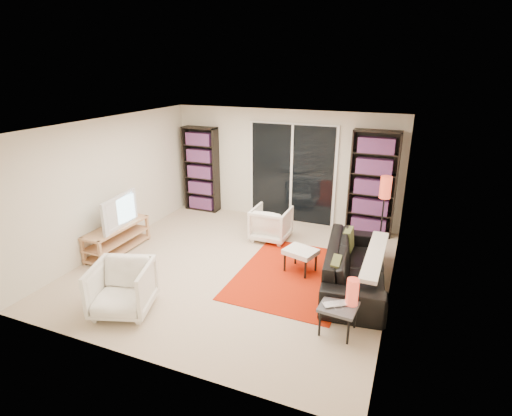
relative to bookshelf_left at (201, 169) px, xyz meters
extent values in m
plane|color=beige|center=(1.95, -2.33, -0.98)|extent=(5.00, 5.00, 0.00)
cube|color=beige|center=(1.95, 0.17, 0.22)|extent=(5.00, 0.02, 2.40)
cube|color=beige|center=(1.95, -4.83, 0.22)|extent=(5.00, 0.02, 2.40)
cube|color=beige|center=(-0.55, -2.33, 0.22)|extent=(0.02, 5.00, 2.40)
cube|color=beige|center=(4.45, -2.33, 0.22)|extent=(0.02, 5.00, 2.40)
cube|color=white|center=(1.95, -2.33, 1.42)|extent=(5.00, 5.00, 0.02)
cube|color=white|center=(2.15, 0.14, 0.07)|extent=(1.92, 0.06, 2.16)
cube|color=black|center=(2.15, 0.10, 0.07)|extent=(1.80, 0.02, 2.10)
cube|color=white|center=(2.15, 0.09, 0.07)|extent=(0.05, 0.02, 2.10)
cube|color=black|center=(0.00, 0.01, 0.00)|extent=(0.80, 0.30, 1.95)
cube|color=#932F4D|center=(0.00, -0.01, 0.00)|extent=(0.70, 0.22, 1.85)
cube|color=black|center=(3.85, 0.01, 0.07)|extent=(0.90, 0.30, 2.10)
cube|color=#932F4D|center=(3.85, -0.01, 0.07)|extent=(0.80, 0.22, 2.00)
cube|color=tan|center=(-0.32, -2.60, -0.50)|extent=(0.44, 1.36, 0.04)
cube|color=tan|center=(-0.32, -2.60, -0.73)|extent=(0.44, 1.36, 0.03)
cube|color=tan|center=(-0.32, -2.60, -0.92)|extent=(0.44, 1.36, 0.04)
cube|color=tan|center=(-0.51, -3.24, -0.73)|extent=(0.05, 0.05, 0.50)
cube|color=tan|center=(-0.51, -1.96, -0.73)|extent=(0.05, 0.05, 0.50)
cube|color=tan|center=(-0.13, -3.24, -0.73)|extent=(0.05, 0.05, 0.50)
cube|color=tan|center=(-0.13, -1.96, -0.73)|extent=(0.05, 0.05, 0.50)
imported|color=black|center=(-0.30, -2.60, -0.18)|extent=(0.27, 1.03, 0.59)
cube|color=#B21F06|center=(2.95, -2.24, -0.97)|extent=(1.76, 2.36, 0.01)
imported|color=black|center=(3.92, -2.16, -0.64)|extent=(1.15, 2.35, 0.66)
imported|color=white|center=(2.11, -1.02, -0.65)|extent=(0.71, 0.73, 0.66)
imported|color=white|center=(1.06, -4.11, -0.61)|extent=(0.98, 1.00, 0.72)
cube|color=white|center=(3.01, -2.08, -0.62)|extent=(0.60, 0.53, 0.08)
cylinder|color=black|center=(2.77, -2.18, -0.82)|extent=(0.04, 0.04, 0.32)
cylinder|color=black|center=(2.87, -1.86, -0.82)|extent=(0.04, 0.04, 0.32)
cylinder|color=black|center=(3.16, -2.29, -0.82)|extent=(0.04, 0.04, 0.32)
cylinder|color=black|center=(3.25, -1.98, -0.82)|extent=(0.04, 0.04, 0.32)
cube|color=#48484D|center=(3.91, -3.44, -0.60)|extent=(0.49, 0.49, 0.04)
cylinder|color=black|center=(3.71, -3.61, -0.79)|extent=(0.03, 0.03, 0.38)
cylinder|color=black|center=(3.74, -3.25, -0.79)|extent=(0.03, 0.03, 0.38)
cylinder|color=black|center=(4.08, -3.64, -0.79)|extent=(0.03, 0.03, 0.38)
cylinder|color=black|center=(4.10, -3.28, -0.79)|extent=(0.03, 0.03, 0.38)
imported|color=silver|center=(3.89, -3.50, -0.56)|extent=(0.38, 0.35, 0.03)
cylinder|color=#DB4129|center=(4.05, -3.36, -0.40)|extent=(0.16, 0.16, 0.35)
cylinder|color=black|center=(4.15, -0.85, -0.96)|extent=(0.22, 0.22, 0.03)
cylinder|color=black|center=(4.15, -0.85, -0.43)|extent=(0.03, 0.03, 1.09)
cylinder|color=#DB4129|center=(4.15, -0.85, 0.28)|extent=(0.20, 0.20, 0.39)
camera|label=1|loc=(4.57, -7.84, 2.28)|focal=28.00mm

